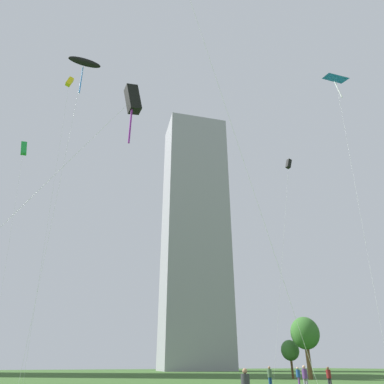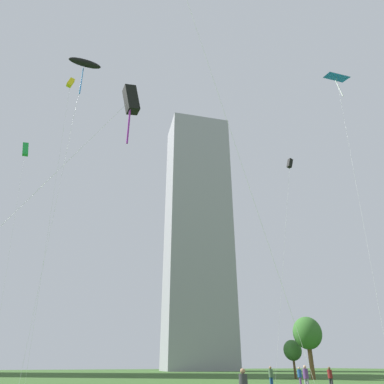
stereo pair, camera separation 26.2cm
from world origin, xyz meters
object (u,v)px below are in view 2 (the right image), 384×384
(park_tree_1, at_px, (293,351))
(person_standing_3, at_px, (271,375))
(kite_flying_4, at_px, (131,101))
(kite_flying_1, at_px, (337,79))
(person_standing_2, at_px, (306,376))
(kite_flying_0, at_px, (70,84))
(kite_flying_3, at_px, (25,150))
(distant_highrise_0, at_px, (198,230))
(park_tree_0, at_px, (307,334))
(person_standing_4, at_px, (300,375))
(person_standing_0, at_px, (330,376))
(kite_flying_5, at_px, (85,64))
(kite_flying_6, at_px, (290,165))

(park_tree_1, bearing_deg, person_standing_3, -134.67)
(kite_flying_4, distance_m, park_tree_1, 43.56)
(kite_flying_1, bearing_deg, person_standing_3, 136.68)
(person_standing_2, relative_size, kite_flying_4, 0.11)
(kite_flying_0, xyz_separation_m, kite_flying_3, (-3.34, 5.39, -6.81))
(person_standing_2, distance_m, distant_highrise_0, 94.03)
(kite_flying_1, xyz_separation_m, park_tree_0, (8.06, 19.11, -24.80))
(kite_flying_1, xyz_separation_m, park_tree_1, (8.34, 22.83, -26.75))
(kite_flying_0, bearing_deg, person_standing_2, -31.57)
(person_standing_2, xyz_separation_m, kite_flying_4, (-16.16, -7.07, 14.00))
(person_standing_4, height_order, kite_flying_4, kite_flying_4)
(kite_flying_4, bearing_deg, person_standing_0, 22.46)
(person_standing_3, distance_m, person_standing_4, 2.85)
(person_standing_0, height_order, kite_flying_5, kite_flying_5)
(kite_flying_3, bearing_deg, person_standing_4, -27.16)
(person_standing_3, bearing_deg, kite_flying_5, 0.57)
(kite_flying_3, distance_m, kite_flying_5, 14.10)
(kite_flying_0, bearing_deg, kite_flying_4, -80.72)
(person_standing_4, bearing_deg, kite_flying_3, -87.52)
(person_standing_0, relative_size, person_standing_4, 1.02)
(kite_flying_5, bearing_deg, distant_highrise_0, 57.14)
(person_standing_4, xyz_separation_m, park_tree_0, (12.58, 12.35, 4.52))
(person_standing_0, relative_size, kite_flying_3, 0.06)
(person_standing_2, height_order, kite_flying_6, kite_flying_6)
(kite_flying_1, relative_size, kite_flying_4, 1.96)
(kite_flying_5, bearing_deg, person_standing_0, -8.31)
(kite_flying_3, bearing_deg, person_standing_3, -29.64)
(person_standing_4, distance_m, kite_flying_5, 34.06)
(person_standing_2, height_order, person_standing_4, person_standing_2)
(kite_flying_5, bearing_deg, person_standing_2, -12.57)
(kite_flying_0, distance_m, kite_flying_6, 27.18)
(person_standing_0, xyz_separation_m, kite_flying_6, (2.17, 3.46, 21.49))
(park_tree_0, xyz_separation_m, distant_highrise_0, (14.32, 62.39, 37.17))
(person_standing_2, height_order, kite_flying_5, kite_flying_5)
(kite_flying_0, distance_m, distant_highrise_0, 83.88)
(kite_flying_4, bearing_deg, kite_flying_1, 10.65)
(person_standing_0, bearing_deg, person_standing_4, -17.60)
(person_standing_2, distance_m, park_tree_0, 23.07)
(park_tree_0, bearing_deg, person_standing_4, -135.52)
(kite_flying_1, bearing_deg, person_standing_2, 160.55)
(person_standing_2, height_order, kite_flying_3, kite_flying_3)
(distant_highrise_0, bearing_deg, kite_flying_1, -93.83)
(kite_flying_0, height_order, kite_flying_4, kite_flying_0)
(kite_flying_5, bearing_deg, park_tree_0, 20.01)
(person_standing_2, xyz_separation_m, person_standing_3, (0.10, 4.31, -0.05))
(person_standing_4, bearing_deg, kite_flying_0, -79.52)
(person_standing_0, relative_size, park_tree_0, 0.21)
(person_standing_4, relative_size, park_tree_0, 0.21)
(person_standing_4, relative_size, park_tree_1, 0.32)
(kite_flying_5, distance_m, park_tree_0, 42.31)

